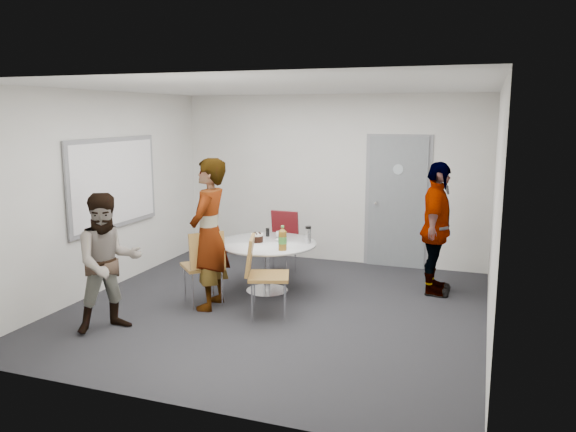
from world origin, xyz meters
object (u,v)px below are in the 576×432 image
at_px(whiteboard, 114,183).
at_px(chair_far, 282,236).
at_px(table, 268,249).
at_px(chair_near_right, 260,268).
at_px(chair_near_left, 205,260).
at_px(person_left, 108,263).
at_px(person_right, 436,229).
at_px(door, 397,202).
at_px(person_main, 209,234).

height_order(whiteboard, chair_far, whiteboard).
bearing_deg(table, chair_near_right, -74.15).
bearing_deg(table, chair_near_left, -124.05).
height_order(chair_near_left, person_left, person_left).
bearing_deg(person_right, whiteboard, 104.51).
bearing_deg(person_left, door, 5.02).
distance_m(whiteboard, chair_near_right, 2.60).
xyz_separation_m(table, chair_near_right, (0.26, -0.90, -0.00)).
height_order(chair_near_right, person_left, person_left).
relative_size(chair_near_right, person_right, 0.55).
bearing_deg(chair_near_right, whiteboard, -121.37).
relative_size(table, person_main, 0.71).
bearing_deg(person_right, door, 30.57).
relative_size(chair_near_right, person_left, 0.63).
xyz_separation_m(door, table, (-1.42, -1.92, -0.42)).
relative_size(door, person_right, 1.19).
distance_m(door, person_left, 4.57).
xyz_separation_m(chair_near_left, chair_far, (0.38, 1.75, -0.02)).
bearing_deg(door, person_left, -124.66).
distance_m(door, person_main, 3.30).
bearing_deg(chair_far, whiteboard, 34.90).
bearing_deg(person_right, person_main, 120.45).
relative_size(whiteboard, person_main, 1.01).
bearing_deg(person_left, chair_far, 19.52).
bearing_deg(chair_near_left, chair_near_right, -51.98).
bearing_deg(person_right, person_left, 128.02).
height_order(door, whiteboard, door).
relative_size(chair_far, person_left, 0.61).
xyz_separation_m(chair_near_left, person_left, (-0.64, -1.04, 0.18)).
height_order(whiteboard, person_main, whiteboard).
bearing_deg(person_main, chair_far, 165.16).
height_order(person_main, person_right, person_main).
bearing_deg(chair_near_left, chair_far, 33.14).
xyz_separation_m(chair_near_left, person_right, (2.66, 1.50, 0.29)).
height_order(door, person_left, door).
bearing_deg(whiteboard, door, 32.66).
bearing_deg(chair_near_right, chair_far, 173.70).
height_order(chair_near_left, person_main, person_main).
bearing_deg(person_main, chair_near_right, 76.67).
distance_m(person_main, person_right, 2.99).
height_order(table, person_right, person_right).
relative_size(chair_near_right, chair_far, 1.04).
bearing_deg(person_main, person_left, -38.87).
relative_size(chair_near_left, chair_near_right, 1.00).
bearing_deg(chair_far, person_right, 175.14).
bearing_deg(whiteboard, person_main, -14.29).
bearing_deg(person_right, chair_near_right, 131.17).
bearing_deg(person_right, table, 108.83).
bearing_deg(chair_near_right, person_right, 111.98).
relative_size(table, chair_near_left, 1.36).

